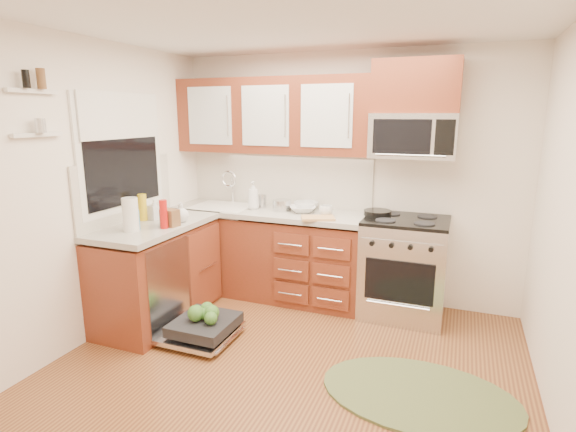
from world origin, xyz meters
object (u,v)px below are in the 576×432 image
at_px(microwave, 413,136).
at_px(cup, 326,211).
at_px(skillet, 377,213).
at_px(cutting_board, 318,218).
at_px(upper_cabinets, 272,116).
at_px(stock_pot, 282,205).
at_px(rug, 419,394).
at_px(sink, 223,218).
at_px(bowl_b, 306,206).
at_px(dishwasher, 201,328).
at_px(paper_towel_roll, 131,214).
at_px(range, 404,268).
at_px(bowl_a, 303,209).

bearing_deg(microwave, cup, -167.81).
distance_m(skillet, cup, 0.49).
bearing_deg(skillet, cutting_board, -153.26).
relative_size(upper_cabinets, cutting_board, 6.62).
relative_size(skillet, stock_pot, 1.37).
xyz_separation_m(stock_pot, cutting_board, (0.46, -0.23, -0.05)).
xyz_separation_m(microwave, rug, (0.29, -1.39, -1.69)).
bearing_deg(upper_cabinets, sink, -163.55).
relative_size(skillet, cup, 2.00).
height_order(rug, cup, cup).
bearing_deg(upper_cabinets, bowl_b, 3.93).
distance_m(upper_cabinets, skillet, 1.44).
height_order(rug, stock_pot, stock_pot).
bearing_deg(microwave, cutting_board, -157.39).
bearing_deg(rug, skillet, 113.24).
bearing_deg(upper_cabinets, dishwasher, -96.04).
xyz_separation_m(stock_pot, paper_towel_roll, (-0.88, -1.22, 0.09)).
distance_m(upper_cabinets, cutting_board, 1.18).
bearing_deg(rug, cutting_board, 135.41).
distance_m(microwave, skillet, 0.78).
relative_size(upper_cabinets, rug, 1.52).
bearing_deg(rug, bowl_b, 132.61).
xyz_separation_m(upper_cabinets, range, (1.41, -0.15, -1.40)).
distance_m(microwave, cutting_board, 1.15).
height_order(bowl_a, cup, cup).
height_order(rug, paper_towel_roll, paper_towel_roll).
bearing_deg(bowl_b, cup, -37.99).
xyz_separation_m(sink, dishwasher, (0.39, -1.12, -0.70)).
bearing_deg(bowl_a, skillet, 2.02).
bearing_deg(microwave, sink, -176.15).
bearing_deg(stock_pot, dishwasher, -104.09).
relative_size(skillet, bowl_b, 1.03).
relative_size(microwave, rug, 0.57).
xyz_separation_m(microwave, stock_pot, (-1.25, -0.10, -0.72)).
bearing_deg(cup, rug, -49.41).
relative_size(sink, paper_towel_roll, 2.17).
bearing_deg(bowl_a, range, -1.22).
relative_size(rug, paper_towel_roll, 4.70).
distance_m(dishwasher, rug, 1.84).
distance_m(microwave, stock_pot, 1.45).
relative_size(stock_pot, cutting_board, 0.61).
xyz_separation_m(stock_pot, bowl_b, (0.21, 0.15, -0.02)).
bearing_deg(bowl_b, dishwasher, -110.99).
height_order(stock_pot, bowl_a, stock_pot).
distance_m(dishwasher, bowl_b, 1.64).
bearing_deg(microwave, bowl_b, 177.25).
bearing_deg(range, paper_towel_roll, -150.62).
xyz_separation_m(upper_cabinets, stock_pot, (0.15, -0.13, -0.89)).
bearing_deg(cutting_board, skillet, 26.74).
bearing_deg(bowl_a, dishwasher, -114.05).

